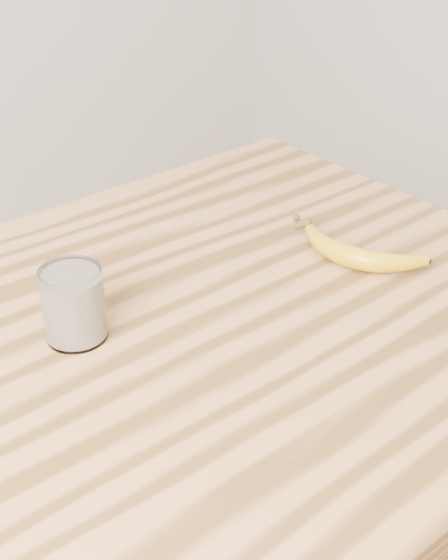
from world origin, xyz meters
TOP-DOWN VIEW (x-y plane):
  - table at (0.00, 0.00)m, footprint 1.20×0.80m
  - smoothie_glass at (-0.03, 0.07)m, footprint 0.07×0.07m
  - banana at (0.35, -0.04)m, footprint 0.17×0.28m

SIDE VIEW (x-z plane):
  - table at x=0.00m, z-range 0.32..1.22m
  - banana at x=0.35m, z-range 0.90..0.93m
  - smoothie_glass at x=-0.03m, z-range 0.90..0.99m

